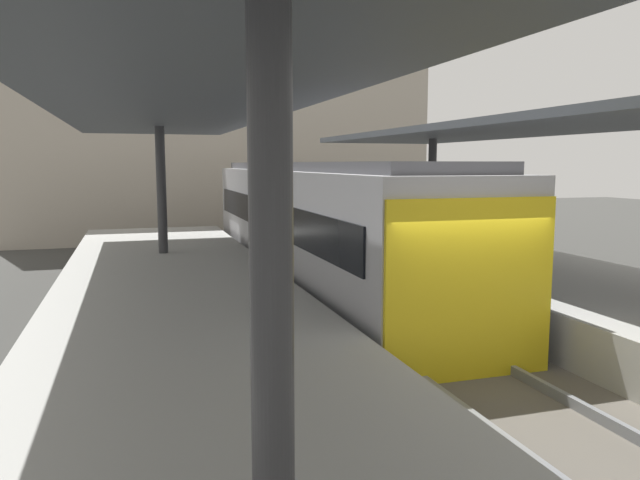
{
  "coord_description": "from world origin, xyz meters",
  "views": [
    {
      "loc": [
        -4.5,
        -8.01,
        3.27
      ],
      "look_at": [
        -0.49,
        4.86,
        1.55
      ],
      "focal_mm": 33.75,
      "sensor_mm": 36.0,
      "label": 1
    }
  ],
  "objects_px": {
    "commuter_train": "(317,224)",
    "litter_bin": "(486,246)",
    "passenger_near_bench": "(407,222)",
    "passenger_mid_platform": "(459,215)"
  },
  "relations": [
    {
      "from": "passenger_near_bench",
      "to": "commuter_train",
      "type": "bearing_deg",
      "value": 159.49
    },
    {
      "from": "litter_bin",
      "to": "passenger_near_bench",
      "type": "height_order",
      "value": "passenger_near_bench"
    },
    {
      "from": "commuter_train",
      "to": "passenger_near_bench",
      "type": "distance_m",
      "value": 2.27
    },
    {
      "from": "commuter_train",
      "to": "litter_bin",
      "type": "height_order",
      "value": "commuter_train"
    },
    {
      "from": "commuter_train",
      "to": "passenger_mid_platform",
      "type": "xyz_separation_m",
      "value": [
        4.0,
        -0.19,
        0.14
      ]
    },
    {
      "from": "commuter_train",
      "to": "litter_bin",
      "type": "relative_size",
      "value": 18.51
    },
    {
      "from": "commuter_train",
      "to": "litter_bin",
      "type": "bearing_deg",
      "value": -42.61
    },
    {
      "from": "commuter_train",
      "to": "passenger_near_bench",
      "type": "height_order",
      "value": "commuter_train"
    },
    {
      "from": "litter_bin",
      "to": "passenger_mid_platform",
      "type": "xyz_separation_m",
      "value": [
        0.87,
        2.68,
        0.47
      ]
    },
    {
      "from": "passenger_near_bench",
      "to": "passenger_mid_platform",
      "type": "bearing_deg",
      "value": 17.99
    }
  ]
}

